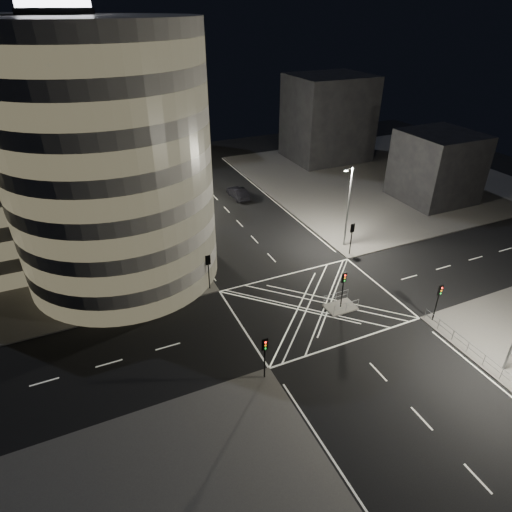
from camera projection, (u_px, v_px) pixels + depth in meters
name	position (u px, v px, depth m)	size (l,w,h in m)	color
ground	(315.00, 304.00, 42.84)	(120.00, 120.00, 0.00)	black
sidewalk_far_left	(6.00, 242.00, 53.82)	(42.00, 42.00, 0.15)	#54514F
sidewalk_far_right	(379.00, 177.00, 74.20)	(42.00, 42.00, 0.15)	#54514F
central_island	(340.00, 307.00, 42.32)	(3.00, 2.00, 0.15)	slate
office_tower_curved	(55.00, 154.00, 43.82)	(30.00, 29.00, 27.20)	gray
office_block_rear	(42.00, 121.00, 62.42)	(24.00, 16.00, 22.00)	gray
building_right_far	(328.00, 118.00, 79.50)	(14.00, 12.00, 15.00)	black
building_right_near	(436.00, 167.00, 63.32)	(10.00, 10.00, 10.00)	black
building_far_end	(145.00, 106.00, 82.41)	(18.00, 8.00, 18.00)	black
tree_a	(184.00, 242.00, 43.67)	(4.21, 4.21, 7.29)	black
tree_b	(170.00, 223.00, 48.64)	(4.14, 4.14, 6.75)	black
tree_c	(158.00, 203.00, 53.33)	(4.53, 4.53, 7.02)	black
tree_d	(147.00, 180.00, 57.53)	(4.42, 4.42, 7.95)	black
tree_e	(139.00, 173.00, 62.73)	(4.53, 4.53, 7.05)	black
traffic_signal_fl	(208.00, 266.00, 43.60)	(0.55, 0.22, 4.00)	black
traffic_signal_nl	(265.00, 351.00, 32.92)	(0.55, 0.22, 4.00)	black
traffic_signal_fr	(352.00, 233.00, 49.79)	(0.55, 0.22, 4.00)	black
traffic_signal_nr	(439.00, 296.00, 39.10)	(0.55, 0.22, 4.00)	black
traffic_signal_island	(343.00, 283.00, 40.88)	(0.55, 0.22, 4.00)	black
street_lamp_left_near	(186.00, 223.00, 46.13)	(1.25, 0.25, 10.00)	slate
street_lamp_left_far	(150.00, 172.00, 60.26)	(1.25, 0.25, 10.00)	slate
street_lamp_right_far	(348.00, 205.00, 50.40)	(1.25, 0.25, 10.00)	slate
railing_near_right	(476.00, 353.00, 35.85)	(0.06, 11.70, 1.10)	slate
railing_island_south	(346.00, 307.00, 41.30)	(2.80, 0.06, 1.10)	slate
railing_island_north	(336.00, 297.00, 42.71)	(2.80, 0.06, 1.10)	slate
sedan	(238.00, 193.00, 65.83)	(1.79, 5.14, 1.69)	black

